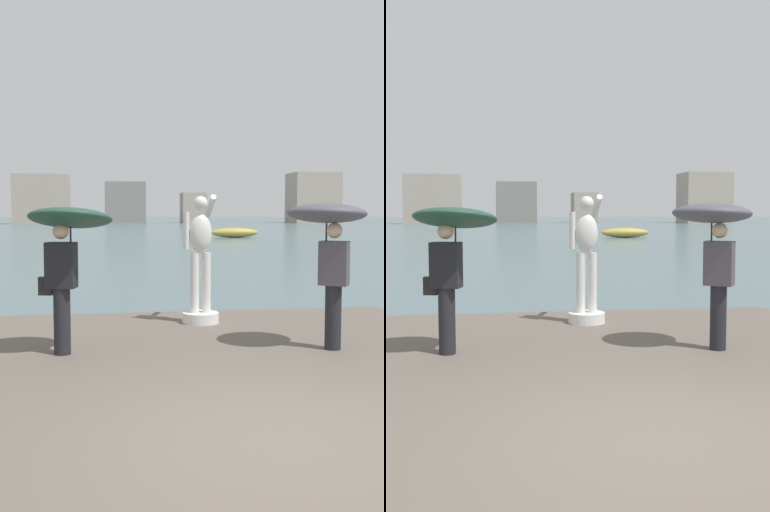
% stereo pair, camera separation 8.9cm
% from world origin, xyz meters
% --- Properties ---
extents(ground_plane, '(400.00, 400.00, 0.00)m').
position_xyz_m(ground_plane, '(0.00, 40.00, 0.00)').
color(ground_plane, '#4C666B').
extents(pier, '(7.72, 9.37, 0.40)m').
position_xyz_m(pier, '(0.00, 1.69, 0.20)').
color(pier, '#60564C').
rests_on(pier, ground).
extents(statue_white_figure, '(0.62, 0.87, 2.17)m').
position_xyz_m(statue_white_figure, '(0.17, 5.18, 1.30)').
color(statue_white_figure, silver).
rests_on(statue_white_figure, pier).
extents(onlooker_left, '(1.35, 1.36, 1.99)m').
position_xyz_m(onlooker_left, '(-1.91, 3.24, 1.94)').
color(onlooker_left, black).
rests_on(onlooker_left, pier).
extents(onlooker_right, '(1.50, 1.50, 2.02)m').
position_xyz_m(onlooker_right, '(1.59, 3.05, 2.01)').
color(onlooker_right, black).
rests_on(onlooker_right, pier).
extents(boat_mid, '(4.24, 1.23, 0.86)m').
position_xyz_m(boat_mid, '(10.14, 46.65, 0.43)').
color(boat_mid, '#B2993D').
rests_on(boat_mid, ground).
extents(distant_skyline, '(80.48, 12.69, 9.97)m').
position_xyz_m(distant_skyline, '(8.14, 111.68, 4.25)').
color(distant_skyline, gray).
rests_on(distant_skyline, ground).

